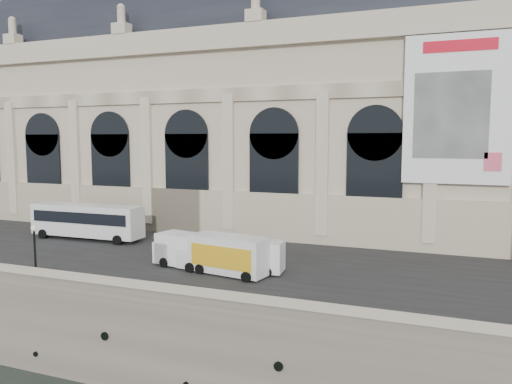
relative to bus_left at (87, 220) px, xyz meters
The scene contains 10 objects.
ground 21.38m from the bus_left, 51.51° to the right, with size 260.00×260.00×0.00m, color black.
quay 23.61m from the bus_left, 57.70° to the left, with size 160.00×70.00×6.00m, color gray.
street 12.58m from the bus_left, ahead, with size 160.00×24.00×0.06m, color #2D2D2D.
parapet 19.39m from the bus_left, 50.41° to the right, with size 160.00×1.40×1.21m.
museum 20.30m from the bus_left, 67.54° to the left, with size 69.00×18.70×29.10m.
bus_left is the anchor object (origin of this frame).
van_b 16.43m from the bus_left, 21.86° to the right, with size 6.47×3.49×2.73m.
van_c 20.94m from the bus_left, 15.92° to the right, with size 5.89×2.82×2.53m.
box_truck 20.13m from the bus_left, 19.80° to the right, with size 7.78×3.64×3.02m.
lamp_right 15.09m from the bus_left, 63.85° to the right, with size 0.42×0.42×4.13m.
Camera 1 is at (22.66, -25.69, 16.41)m, focal length 35.00 mm.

